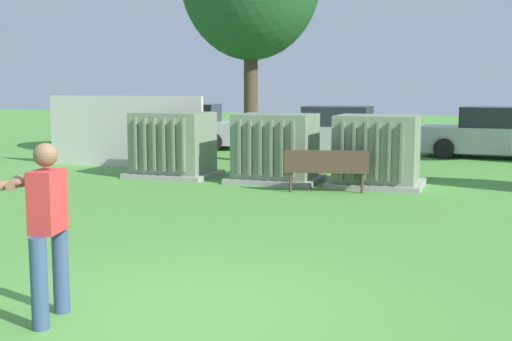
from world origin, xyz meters
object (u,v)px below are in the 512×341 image
transformer_mid_west (276,149)px  transformer_mid_east (377,152)px  park_bench (326,168)px  parked_car_left_of_center (334,133)px  batter (42,222)px  parked_car_leftmost (186,128)px  transformer_west (173,145)px  parked_car_right_of_center (491,134)px

transformer_mid_west → transformer_mid_east: (2.38, 0.07, 0.00)m
transformer_mid_east → park_bench: (-0.89, -1.20, -0.25)m
park_bench → parked_car_left_of_center: parked_car_left_of_center is taller
transformer_mid_east → batter: 9.98m
park_bench → parked_car_leftmost: bearing=130.8°
parked_car_left_of_center → transformer_west: bearing=-112.9°
transformer_mid_east → parked_car_right_of_center: same height
parked_car_leftmost → parked_car_right_of_center: bearing=1.0°
transformer_mid_west → park_bench: transformer_mid_west is taller
batter → parked_car_right_of_center: batter is taller
batter → parked_car_leftmost: (-6.39, 16.95, -0.22)m
park_bench → transformer_west: bearing=164.3°
transformer_west → parked_car_left_of_center: size_ratio=0.50×
transformer_mid_west → batter: 9.79m
park_bench → batter: batter is taller
transformer_west → transformer_mid_east: 5.10m
transformer_mid_west → parked_car_right_of_center: 8.83m
transformer_mid_east → parked_car_right_of_center: 7.71m
parked_car_right_of_center → park_bench: bearing=-111.7°
batter → transformer_mid_west: bearing=94.1°
transformer_west → batter: size_ratio=1.21×
batter → parked_car_leftmost: batter is taller
batter → parked_car_right_of_center: 17.63m
transformer_mid_west → parked_car_leftmost: size_ratio=0.48×
transformer_mid_east → batter: (-1.68, -9.83, 0.19)m
transformer_mid_east → parked_car_right_of_center: bearing=71.1°
transformer_west → parked_car_right_of_center: size_ratio=0.49×
park_bench → transformer_mid_west: bearing=142.8°
park_bench → parked_car_right_of_center: 9.15m
transformer_mid_east → batter: size_ratio=1.21×
transformer_mid_east → transformer_west: bearing=-179.8°
transformer_mid_east → parked_car_left_of_center: same height
parked_car_leftmost → park_bench: bearing=-49.2°
transformer_west → batter: 10.39m
transformer_west → parked_car_leftmost: (-2.98, 7.14, -0.04)m
parked_car_left_of_center → parked_car_right_of_center: bearing=10.3°
transformer_mid_east → batter: batter is taller
parked_car_leftmost → transformer_mid_east: bearing=-41.4°
transformer_west → transformer_mid_west: bearing=-1.0°
transformer_west → parked_car_leftmost: bearing=112.6°
park_bench → parked_car_right_of_center: size_ratio=0.43×
transformer_west → transformer_mid_west: size_ratio=1.00×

